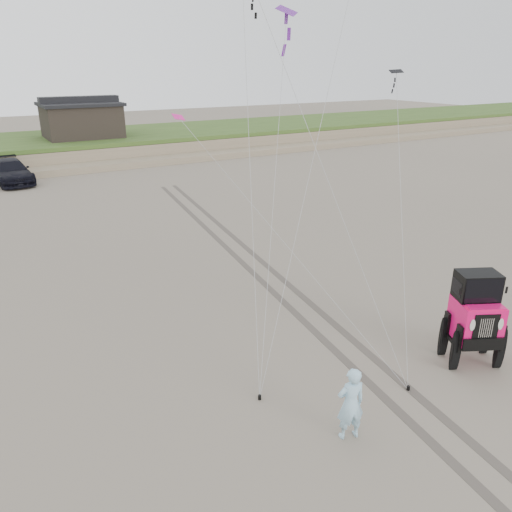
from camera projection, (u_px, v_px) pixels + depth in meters
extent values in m
plane|color=#6B6054|center=(346.00, 380.00, 12.79)|extent=(160.00, 160.00, 0.00)
cube|color=#7A6B54|center=(59.00, 149.00, 43.04)|extent=(160.00, 12.00, 1.40)
cube|color=#2D4719|center=(57.00, 139.00, 42.74)|extent=(160.00, 12.00, 0.35)
cube|color=#7A6B54|center=(76.00, 167.00, 37.99)|extent=(160.00, 3.50, 0.50)
cube|color=black|center=(82.00, 121.00, 42.36)|extent=(6.00, 5.00, 2.60)
cube|color=black|center=(80.00, 104.00, 41.84)|extent=(6.40, 5.40, 0.25)
cube|color=black|center=(79.00, 99.00, 41.71)|extent=(6.40, 1.20, 0.50)
imported|color=black|center=(11.00, 172.00, 33.71)|extent=(2.69, 5.56, 1.56)
imported|color=#93C4E3|center=(351.00, 404.00, 10.55)|extent=(0.71, 0.55, 1.72)
cube|color=#63198E|center=(287.00, 11.00, 19.64)|extent=(1.37, 1.30, 0.55)
cube|color=#DC1B85|center=(178.00, 117.00, 17.04)|extent=(0.45, 0.35, 0.25)
cube|color=black|center=(396.00, 71.00, 15.31)|extent=(0.46, 0.39, 0.12)
cylinder|color=black|center=(260.00, 397.00, 12.03)|extent=(0.08, 0.08, 0.12)
cylinder|color=black|center=(408.00, 388.00, 12.37)|extent=(0.08, 0.08, 0.12)
cube|color=#4C443D|center=(246.00, 266.00, 19.97)|extent=(4.42, 29.74, 0.01)
cube|color=#4C443D|center=(263.00, 263.00, 20.35)|extent=(4.42, 29.74, 0.01)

